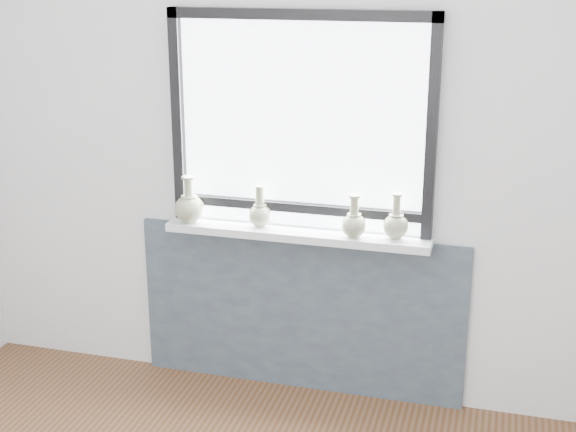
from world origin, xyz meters
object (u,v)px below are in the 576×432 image
(windowsill, at_px, (297,234))
(vase_b, at_px, (260,213))
(vase_d, at_px, (396,224))
(vase_c, at_px, (354,223))
(vase_a, at_px, (189,207))

(windowsill, xyz_separation_m, vase_b, (-0.19, 0.01, 0.09))
(windowsill, xyz_separation_m, vase_d, (0.48, 0.01, 0.09))
(vase_d, bearing_deg, windowsill, -179.26)
(vase_b, xyz_separation_m, vase_c, (0.48, -0.04, 0.00))
(vase_b, relative_size, vase_d, 0.94)
(vase_a, distance_m, vase_c, 0.84)
(windowsill, distance_m, vase_b, 0.21)
(vase_a, xyz_separation_m, vase_d, (1.04, 0.03, -0.01))
(windowsill, height_order, vase_d, vase_d)
(vase_d, bearing_deg, vase_c, -169.88)
(vase_b, bearing_deg, windowsill, -2.20)
(windowsill, distance_m, vase_a, 0.56)
(vase_a, height_order, vase_b, vase_a)
(vase_b, bearing_deg, vase_c, -4.27)
(vase_a, distance_m, vase_b, 0.36)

